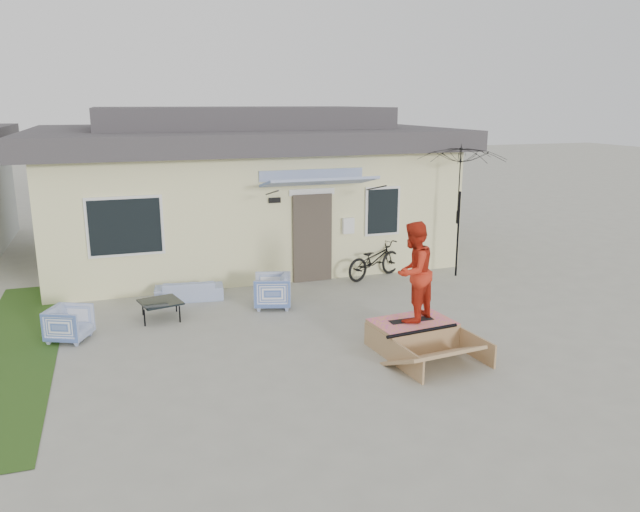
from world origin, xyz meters
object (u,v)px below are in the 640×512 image
object	(u,v)px
patio_umbrella	(459,206)
armchair_left	(69,322)
armchair_right	(272,289)
coffee_table	(161,310)
loveseat	(189,287)
skater	(413,270)
skateboard	(411,320)
bicycle	(374,256)
skate_ramp	(412,334)

from	to	relation	value
patio_umbrella	armchair_left	bearing A→B (deg)	-170.09
armchair_right	patio_umbrella	world-z (taller)	patio_umbrella
coffee_table	patio_umbrella	bearing A→B (deg)	7.16
coffee_table	patio_umbrella	xyz separation A→B (m)	(7.18, 0.90, 1.57)
loveseat	skater	xyz separation A→B (m)	(3.38, -3.91, 1.10)
coffee_table	skateboard	bearing A→B (deg)	-34.81
patio_umbrella	skateboard	distance (m)	5.02
loveseat	bicycle	bearing A→B (deg)	-169.29
patio_umbrella	skater	bearing A→B (deg)	-129.88
skate_ramp	coffee_table	bearing A→B (deg)	138.59
armchair_left	armchair_right	world-z (taller)	armchair_right
bicycle	skater	bearing A→B (deg)	142.65
patio_umbrella	skateboard	size ratio (longest dim) A/B	2.84
skateboard	patio_umbrella	bearing A→B (deg)	49.72
armchair_right	skateboard	size ratio (longest dim) A/B	0.96
armchair_left	skater	bearing A→B (deg)	-86.17
loveseat	patio_umbrella	bearing A→B (deg)	-174.80
loveseat	patio_umbrella	xyz separation A→B (m)	(6.50, -0.18, 1.46)
skater	armchair_left	bearing A→B (deg)	-54.62
skate_ramp	skater	world-z (taller)	skater
loveseat	skate_ramp	world-z (taller)	loveseat
loveseat	coffee_table	world-z (taller)	loveseat
loveseat	skater	size ratio (longest dim) A/B	0.83
loveseat	coffee_table	bearing A→B (deg)	64.35
bicycle	armchair_left	bearing A→B (deg)	84.11
skate_ramp	skateboard	xyz separation A→B (m)	(-0.00, 0.05, 0.25)
loveseat	armchair_right	distance (m)	1.92
coffee_table	skate_ramp	size ratio (longest dim) A/B	0.40
coffee_table	skate_ramp	xyz separation A→B (m)	(4.07, -2.87, 0.05)
skateboard	loveseat	bearing A→B (deg)	130.44
coffee_table	skate_ramp	world-z (taller)	skate_ramp
armchair_left	armchair_right	bearing A→B (deg)	-55.82
loveseat	skateboard	distance (m)	5.17
armchair_left	coffee_table	xyz separation A→B (m)	(1.65, 0.64, -0.16)
armchair_left	armchair_right	xyz separation A→B (m)	(3.92, 0.65, 0.04)
loveseat	skater	world-z (taller)	skater
armchair_left	skater	world-z (taller)	skater
loveseat	armchair_right	bearing A→B (deg)	152.79
bicycle	skater	distance (m)	4.44
skate_ramp	skateboard	world-z (taller)	skateboard
armchair_left	skate_ramp	xyz separation A→B (m)	(5.72, -2.23, -0.11)
skateboard	skater	size ratio (longest dim) A/B	0.45
loveseat	skate_ramp	distance (m)	5.20
loveseat	patio_umbrella	distance (m)	6.66
skater	bicycle	bearing A→B (deg)	-138.57
armchair_left	bicycle	distance (m)	7.13
armchair_right	skater	bearing A→B (deg)	48.39
patio_umbrella	skate_ramp	bearing A→B (deg)	-129.49
armchair_right	bicycle	world-z (taller)	bicycle
loveseat	armchair_left	distance (m)	2.90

